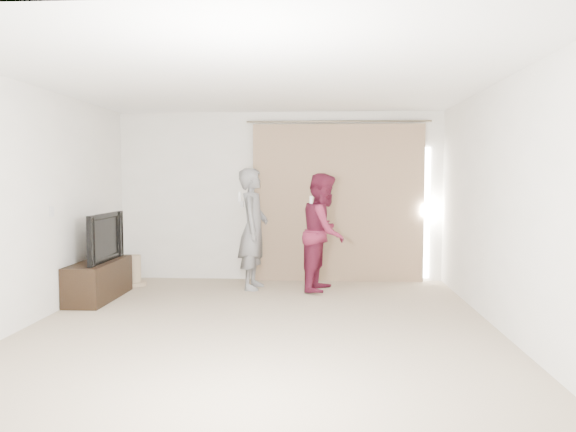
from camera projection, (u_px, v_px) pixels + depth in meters
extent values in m
plane|color=tan|center=(261.00, 325.00, 6.05)|extent=(5.50, 5.50, 0.00)
cube|color=white|center=(280.00, 196.00, 8.70)|extent=(5.00, 0.04, 2.60)
cube|color=white|center=(33.00, 205.00, 6.11)|extent=(0.04, 5.50, 2.60)
cube|color=silver|center=(52.00, 211.00, 6.51)|extent=(0.02, 0.08, 0.12)
cube|color=white|center=(260.00, 81.00, 5.87)|extent=(5.00, 5.50, 0.01)
cube|color=#95775B|center=(338.00, 203.00, 8.59)|extent=(2.60, 0.10, 2.40)
cylinder|color=#655B49|center=(338.00, 121.00, 8.50)|extent=(2.80, 0.03, 0.03)
cube|color=silver|center=(427.00, 213.00, 8.56)|extent=(0.08, 0.04, 2.00)
cube|color=black|center=(99.00, 280.00, 7.35)|extent=(0.45, 1.30, 0.50)
imported|color=black|center=(98.00, 237.00, 7.31)|extent=(0.15, 1.09, 0.63)
cylinder|color=tan|center=(135.00, 284.00, 8.27)|extent=(0.34, 0.34, 0.06)
cylinder|color=tan|center=(135.00, 268.00, 8.26)|extent=(0.19, 0.19, 0.39)
imported|color=slate|center=(253.00, 229.00, 8.00)|extent=(0.47, 0.66, 1.72)
cube|color=silver|center=(240.00, 197.00, 7.88)|extent=(0.04, 0.04, 0.14)
cube|color=silver|center=(242.00, 204.00, 8.11)|extent=(0.05, 0.05, 0.09)
imported|color=maroon|center=(324.00, 232.00, 7.88)|extent=(0.80, 0.93, 1.65)
cube|color=silver|center=(311.00, 201.00, 7.76)|extent=(0.04, 0.04, 0.14)
cube|color=silver|center=(311.00, 208.00, 7.99)|extent=(0.05, 0.05, 0.09)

